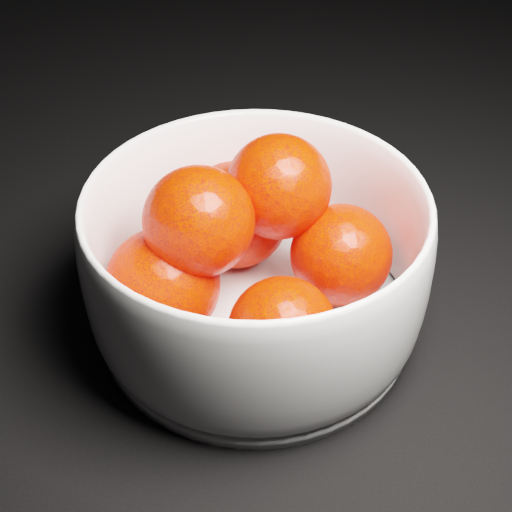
{
  "coord_description": "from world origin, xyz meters",
  "views": [
    {
      "loc": [
        0.29,
        -0.39,
        0.4
      ],
      "look_at": [
        0.25,
        -0.0,
        0.07
      ],
      "focal_mm": 50.0,
      "sensor_mm": 36.0,
      "label": 1
    }
  ],
  "objects": [
    {
      "name": "orange_pile",
      "position": [
        0.24,
        0.01,
        0.07
      ],
      "size": [
        0.21,
        0.21,
        0.13
      ],
      "color": "#FF1700",
      "rests_on": "bowl"
    },
    {
      "name": "bowl",
      "position": [
        0.25,
        -0.0,
        0.06
      ],
      "size": [
        0.25,
        0.25,
        0.12
      ],
      "rotation": [
        0.0,
        0.0,
        0.36
      ],
      "color": "white",
      "rests_on": "ground"
    }
  ]
}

